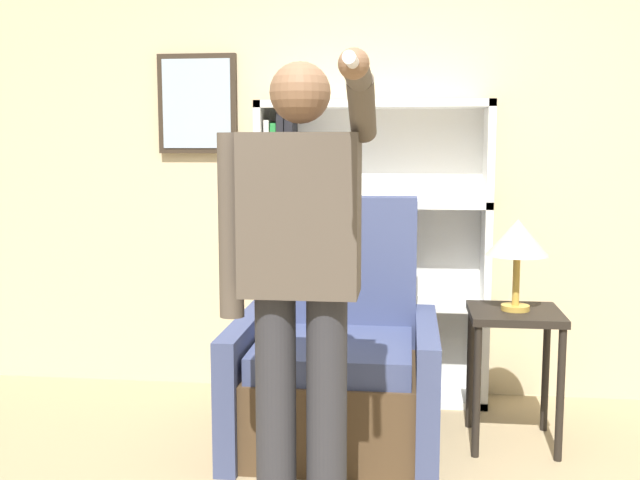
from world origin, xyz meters
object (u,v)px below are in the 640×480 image
object	(u,v)px
armchair	(336,367)
person_standing	(300,271)
side_table	(514,336)
bookcase	(348,258)
table_lamp	(518,240)

from	to	relation	value
armchair	person_standing	xyz separation A→B (m)	(-0.04, -0.91, 0.63)
armchair	side_table	bearing A→B (deg)	2.80
bookcase	table_lamp	bearing A→B (deg)	-34.51
person_standing	side_table	bearing A→B (deg)	46.70
person_standing	table_lamp	bearing A→B (deg)	46.70
armchair	table_lamp	distance (m)	1.06
person_standing	table_lamp	distance (m)	1.30
bookcase	side_table	distance (m)	1.06
bookcase	side_table	size ratio (longest dim) A/B	2.55
person_standing	side_table	world-z (taller)	person_standing
side_table	person_standing	bearing A→B (deg)	-133.30
side_table	table_lamp	size ratio (longest dim) A/B	1.51
bookcase	side_table	xyz separation A→B (m)	(0.84, -0.58, -0.27)
armchair	side_table	xyz separation A→B (m)	(0.85, 0.04, 0.17)
armchair	side_table	size ratio (longest dim) A/B	1.79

